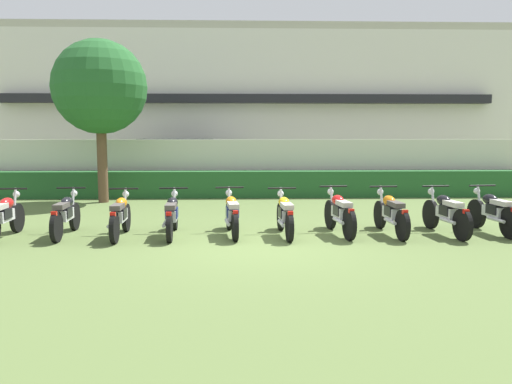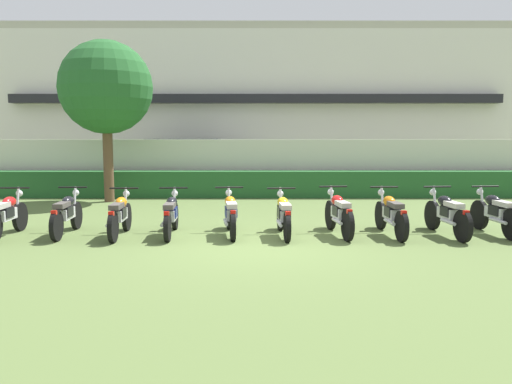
{
  "view_description": "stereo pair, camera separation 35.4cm",
  "coord_description": "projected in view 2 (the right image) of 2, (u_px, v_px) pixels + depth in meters",
  "views": [
    {
      "loc": [
        -0.34,
        -9.36,
        2.07
      ],
      "look_at": [
        0.0,
        1.19,
        0.86
      ],
      "focal_mm": 35.62,
      "sensor_mm": 36.0,
      "label": 1
    },
    {
      "loc": [
        0.02,
        -9.36,
        2.07
      ],
      "look_at": [
        0.0,
        1.19,
        0.86
      ],
      "focal_mm": 35.62,
      "sensor_mm": 36.0,
      "label": 2
    }
  ],
  "objects": [
    {
      "name": "compound_wall",
      "position": [
        256.0,
        167.0,
        17.35
      ],
      "size": [
        22.83,
        0.3,
        1.89
      ],
      "primitive_type": "cube",
      "color": "beige",
      "rests_on": "ground"
    },
    {
      "name": "motorcycle_in_row_0",
      "position": [
        8.0,
        214.0,
        10.27
      ],
      "size": [
        0.6,
        1.82,
        0.97
      ],
      "rotation": [
        0.0,
        0.0,
        1.61
      ],
      "color": "black",
      "rests_on": "ground"
    },
    {
      "name": "motorcycle_in_row_3",
      "position": [
        172.0,
        214.0,
        10.4
      ],
      "size": [
        0.6,
        1.89,
        0.95
      ],
      "rotation": [
        0.0,
        0.0,
        1.62
      ],
      "color": "black",
      "rests_on": "ground"
    },
    {
      "name": "motorcycle_in_row_2",
      "position": [
        121.0,
        215.0,
        10.28
      ],
      "size": [
        0.6,
        1.82,
        0.96
      ],
      "rotation": [
        0.0,
        0.0,
        1.61
      ],
      "color": "black",
      "rests_on": "ground"
    },
    {
      "name": "motorcycle_in_row_8",
      "position": [
        448.0,
        214.0,
        10.34
      ],
      "size": [
        0.6,
        1.96,
        0.98
      ],
      "rotation": [
        0.0,
        0.0,
        1.67
      ],
      "color": "black",
      "rests_on": "ground"
    },
    {
      "name": "hedge_row",
      "position": [
        256.0,
        184.0,
        16.71
      ],
      "size": [
        18.26,
        0.7,
        0.86
      ],
      "primitive_type": "cube",
      "color": "#235628",
      "rests_on": "ground"
    },
    {
      "name": "parked_car",
      "position": [
        189.0,
        164.0,
        19.39
      ],
      "size": [
        4.5,
        2.07,
        1.89
      ],
      "rotation": [
        0.0,
        0.0,
        -0.0
      ],
      "color": "#9EA3A8",
      "rests_on": "ground"
    },
    {
      "name": "motorcycle_in_row_9",
      "position": [
        497.0,
        213.0,
        10.44
      ],
      "size": [
        0.6,
        1.85,
        0.98
      ],
      "rotation": [
        0.0,
        0.0,
        1.67
      ],
      "color": "black",
      "rests_on": "ground"
    },
    {
      "name": "motorcycle_in_row_6",
      "position": [
        340.0,
        213.0,
        10.42
      ],
      "size": [
        0.6,
        1.88,
        0.98
      ],
      "rotation": [
        0.0,
        0.0,
        1.69
      ],
      "color": "black",
      "rests_on": "ground"
    },
    {
      "name": "building",
      "position": [
        256.0,
        107.0,
        24.13
      ],
      "size": [
        24.03,
        6.5,
        6.69
      ],
      "color": "silver",
      "rests_on": "ground"
    },
    {
      "name": "motorcycle_in_row_1",
      "position": [
        67.0,
        213.0,
        10.45
      ],
      "size": [
        0.6,
        1.88,
        0.96
      ],
      "rotation": [
        0.0,
        0.0,
        1.62
      ],
      "color": "black",
      "rests_on": "ground"
    },
    {
      "name": "motorcycle_in_row_4",
      "position": [
        231.0,
        213.0,
        10.44
      ],
      "size": [
        0.6,
        1.86,
        0.95
      ],
      "rotation": [
        0.0,
        0.0,
        1.68
      ],
      "color": "black",
      "rests_on": "ground"
    },
    {
      "name": "tree_near_inspector",
      "position": [
        107.0,
        88.0,
        15.25
      ],
      "size": [
        2.8,
        2.8,
        4.87
      ],
      "color": "brown",
      "rests_on": "ground"
    },
    {
      "name": "motorcycle_in_row_5",
      "position": [
        284.0,
        214.0,
        10.33
      ],
      "size": [
        0.6,
        1.8,
        0.95
      ],
      "rotation": [
        0.0,
        0.0,
        1.63
      ],
      "color": "black",
      "rests_on": "ground"
    },
    {
      "name": "ground",
      "position": [
        256.0,
        245.0,
        9.54
      ],
      "size": [
        60.0,
        60.0,
        0.0
      ],
      "primitive_type": "plane",
      "color": "#566B38"
    },
    {
      "name": "motorcycle_in_row_7",
      "position": [
        392.0,
        214.0,
        10.39
      ],
      "size": [
        0.6,
        1.95,
        0.96
      ],
      "rotation": [
        0.0,
        0.0,
        1.63
      ],
      "color": "black",
      "rests_on": "ground"
    }
  ]
}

